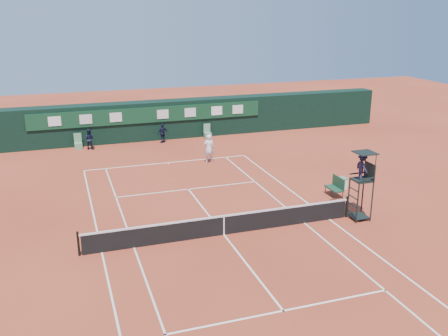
% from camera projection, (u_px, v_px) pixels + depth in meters
% --- Properties ---
extents(ground, '(90.00, 90.00, 0.00)m').
position_uv_depth(ground, '(224.00, 235.00, 22.87)').
color(ground, '#AA4028').
rests_on(ground, ground).
extents(court_lines, '(11.05, 23.85, 0.01)m').
position_uv_depth(court_lines, '(224.00, 235.00, 22.87)').
color(court_lines, white).
rests_on(court_lines, ground).
extents(tennis_net, '(12.90, 0.10, 1.10)m').
position_uv_depth(tennis_net, '(224.00, 225.00, 22.72)').
color(tennis_net, black).
rests_on(tennis_net, ground).
extents(back_wall, '(40.00, 1.65, 3.00)m').
position_uv_depth(back_wall, '(148.00, 120.00, 39.34)').
color(back_wall, black).
rests_on(back_wall, ground).
extents(linesman_chair_left, '(0.55, 0.50, 1.15)m').
position_uv_depth(linesman_chair_left, '(78.00, 145.00, 36.90)').
color(linesman_chair_left, '#5C8D65').
rests_on(linesman_chair_left, ground).
extents(linesman_chair_right, '(0.55, 0.50, 1.15)m').
position_uv_depth(linesman_chair_right, '(208.00, 134.00, 39.93)').
color(linesman_chair_right, '#5A8A68').
rests_on(linesman_chair_right, ground).
extents(umpire_chair, '(0.96, 0.95, 3.42)m').
position_uv_depth(umpire_chair, '(362.00, 172.00, 23.84)').
color(umpire_chair, black).
rests_on(umpire_chair, ground).
extents(player_bench, '(0.56, 1.20, 1.10)m').
position_uv_depth(player_bench, '(336.00, 186.00, 27.45)').
color(player_bench, '#183D29').
rests_on(player_bench, ground).
extents(tennis_bag, '(0.34, 0.75, 0.28)m').
position_uv_depth(tennis_bag, '(336.00, 204.00, 26.14)').
color(tennis_bag, black).
rests_on(tennis_bag, ground).
extents(cooler, '(0.57, 0.57, 0.65)m').
position_uv_depth(cooler, '(341.00, 183.00, 28.70)').
color(cooler, silver).
rests_on(cooler, ground).
extents(tennis_ball, '(0.07, 0.07, 0.07)m').
position_uv_depth(tennis_ball, '(173.00, 180.00, 30.07)').
color(tennis_ball, gold).
rests_on(tennis_ball, ground).
extents(player, '(0.74, 0.50, 1.98)m').
position_uv_depth(player, '(209.00, 149.00, 33.32)').
color(player, white).
rests_on(player, ground).
extents(ball_kid_left, '(0.91, 0.83, 1.53)m').
position_uv_depth(ball_kid_left, '(89.00, 139.00, 36.65)').
color(ball_kid_left, black).
rests_on(ball_kid_left, ground).
extents(ball_kid_right, '(0.96, 0.67, 1.51)m').
position_uv_depth(ball_kid_right, '(163.00, 133.00, 38.42)').
color(ball_kid_right, black).
rests_on(ball_kid_right, ground).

